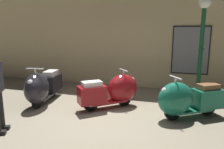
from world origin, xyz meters
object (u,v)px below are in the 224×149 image
(lamppost, at_px, (202,40))
(scooter_2, at_px, (186,99))
(scooter_0, at_px, (42,87))
(scooter_1, at_px, (114,91))

(lamppost, bearing_deg, scooter_2, -105.69)
(scooter_0, bearing_deg, scooter_2, 81.39)
(scooter_1, relative_size, scooter_2, 0.94)
(scooter_0, relative_size, scooter_2, 1.10)
(scooter_0, distance_m, scooter_1, 1.93)
(scooter_0, xyz_separation_m, scooter_1, (1.91, 0.28, -0.03))
(scooter_1, distance_m, scooter_2, 1.73)
(scooter_1, height_order, scooter_2, scooter_2)
(scooter_0, height_order, scooter_1, scooter_0)
(scooter_2, xyz_separation_m, lamppost, (0.39, 1.38, 1.25))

